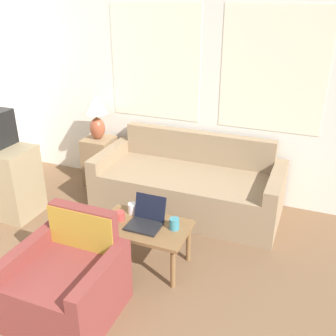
{
  "coord_description": "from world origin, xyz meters",
  "views": [
    {
      "loc": [
        1.11,
        -0.14,
        2.33
      ],
      "look_at": [
        -0.17,
        3.06,
        0.75
      ],
      "focal_mm": 42.0,
      "sensor_mm": 36.0,
      "label": 1
    }
  ],
  "objects_px": {
    "couch": "(189,186)",
    "cup_yellow": "(133,209)",
    "table_lamp": "(96,112)",
    "armchair": "(69,283)",
    "cup_white": "(120,216)",
    "coffee_table": "(144,231)",
    "laptop": "(146,219)",
    "cup_navy": "(174,224)"
  },
  "relations": [
    {
      "from": "cup_navy",
      "to": "cup_yellow",
      "type": "bearing_deg",
      "value": 167.37
    },
    {
      "from": "armchair",
      "to": "coffee_table",
      "type": "xyz_separation_m",
      "value": [
        0.31,
        0.73,
        0.1
      ]
    },
    {
      "from": "couch",
      "to": "cup_yellow",
      "type": "distance_m",
      "value": 1.03
    },
    {
      "from": "laptop",
      "to": "armchair",
      "type": "bearing_deg",
      "value": -112.71
    },
    {
      "from": "laptop",
      "to": "cup_navy",
      "type": "xyz_separation_m",
      "value": [
        0.26,
        0.02,
        -0.0
      ]
    },
    {
      "from": "table_lamp",
      "to": "cup_white",
      "type": "distance_m",
      "value": 1.72
    },
    {
      "from": "armchair",
      "to": "cup_white",
      "type": "relative_size",
      "value": 8.4
    },
    {
      "from": "coffee_table",
      "to": "cup_yellow",
      "type": "distance_m",
      "value": 0.26
    },
    {
      "from": "armchair",
      "to": "cup_navy",
      "type": "bearing_deg",
      "value": 53.76
    },
    {
      "from": "couch",
      "to": "laptop",
      "type": "bearing_deg",
      "value": -90.75
    },
    {
      "from": "table_lamp",
      "to": "cup_yellow",
      "type": "bearing_deg",
      "value": -47.77
    },
    {
      "from": "couch",
      "to": "cup_white",
      "type": "distance_m",
      "value": 1.18
    },
    {
      "from": "coffee_table",
      "to": "cup_navy",
      "type": "height_order",
      "value": "cup_navy"
    },
    {
      "from": "table_lamp",
      "to": "cup_navy",
      "type": "relative_size",
      "value": 5.51
    },
    {
      "from": "cup_yellow",
      "to": "cup_white",
      "type": "xyz_separation_m",
      "value": [
        -0.06,
        -0.15,
        -0.01
      ]
    },
    {
      "from": "coffee_table",
      "to": "cup_white",
      "type": "bearing_deg",
      "value": 179.33
    },
    {
      "from": "coffee_table",
      "to": "cup_navy",
      "type": "relative_size",
      "value": 7.87
    },
    {
      "from": "couch",
      "to": "coffee_table",
      "type": "relative_size",
      "value": 2.58
    },
    {
      "from": "armchair",
      "to": "cup_navy",
      "type": "distance_m",
      "value": 0.99
    },
    {
      "from": "couch",
      "to": "table_lamp",
      "type": "xyz_separation_m",
      "value": [
        -1.27,
        0.18,
        0.68
      ]
    },
    {
      "from": "couch",
      "to": "cup_yellow",
      "type": "height_order",
      "value": "couch"
    },
    {
      "from": "cup_navy",
      "to": "coffee_table",
      "type": "bearing_deg",
      "value": -169.98
    },
    {
      "from": "couch",
      "to": "cup_navy",
      "type": "xyz_separation_m",
      "value": [
        0.24,
        -1.09,
        0.2
      ]
    },
    {
      "from": "table_lamp",
      "to": "cup_yellow",
      "type": "height_order",
      "value": "table_lamp"
    },
    {
      "from": "armchair",
      "to": "table_lamp",
      "type": "distance_m",
      "value": 2.36
    },
    {
      "from": "couch",
      "to": "armchair",
      "type": "xyz_separation_m",
      "value": [
        -0.33,
        -1.87,
        -0.01
      ]
    },
    {
      "from": "cup_white",
      "to": "armchair",
      "type": "bearing_deg",
      "value": -94.69
    },
    {
      "from": "cup_white",
      "to": "cup_yellow",
      "type": "bearing_deg",
      "value": 67.03
    },
    {
      "from": "coffee_table",
      "to": "cup_navy",
      "type": "xyz_separation_m",
      "value": [
        0.27,
        0.05,
        0.11
      ]
    },
    {
      "from": "armchair",
      "to": "coffee_table",
      "type": "height_order",
      "value": "armchair"
    },
    {
      "from": "armchair",
      "to": "table_lamp",
      "type": "bearing_deg",
      "value": 114.59
    },
    {
      "from": "cup_navy",
      "to": "cup_yellow",
      "type": "distance_m",
      "value": 0.46
    },
    {
      "from": "laptop",
      "to": "cup_navy",
      "type": "bearing_deg",
      "value": 5.39
    },
    {
      "from": "table_lamp",
      "to": "cup_navy",
      "type": "distance_m",
      "value": 2.03
    },
    {
      "from": "armchair",
      "to": "cup_yellow",
      "type": "relative_size",
      "value": 7.75
    },
    {
      "from": "laptop",
      "to": "cup_navy",
      "type": "height_order",
      "value": "laptop"
    },
    {
      "from": "armchair",
      "to": "cup_yellow",
      "type": "distance_m",
      "value": 0.92
    },
    {
      "from": "armchair",
      "to": "cup_navy",
      "type": "xyz_separation_m",
      "value": [
        0.57,
        0.78,
        0.21
      ]
    },
    {
      "from": "cup_yellow",
      "to": "armchair",
      "type": "bearing_deg",
      "value": -97.88
    },
    {
      "from": "laptop",
      "to": "couch",
      "type": "bearing_deg",
      "value": 89.25
    },
    {
      "from": "couch",
      "to": "table_lamp",
      "type": "bearing_deg",
      "value": 171.88
    },
    {
      "from": "cup_navy",
      "to": "armchair",
      "type": "bearing_deg",
      "value": -126.24
    }
  ]
}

